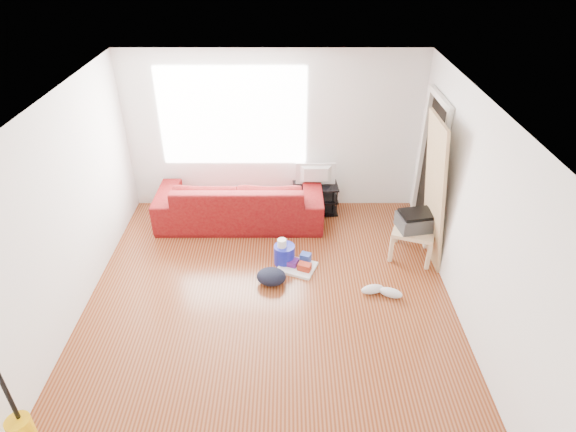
{
  "coord_description": "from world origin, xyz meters",
  "views": [
    {
      "loc": [
        0.22,
        -4.39,
        4.05
      ],
      "look_at": [
        0.23,
        0.6,
        0.93
      ],
      "focal_mm": 30.0,
      "sensor_mm": 36.0,
      "label": 1
    }
  ],
  "objects_px": {
    "sofa": "(241,221)",
    "tv_stand": "(315,198)",
    "bucket": "(284,263)",
    "backpack": "(271,283)",
    "side_table": "(414,232)",
    "cleaning_tray": "(298,265)"
  },
  "relations": [
    {
      "from": "sofa",
      "to": "tv_stand",
      "type": "relative_size",
      "value": 3.49
    },
    {
      "from": "bucket",
      "to": "backpack",
      "type": "relative_size",
      "value": 0.74
    },
    {
      "from": "side_table",
      "to": "cleaning_tray",
      "type": "height_order",
      "value": "side_table"
    },
    {
      "from": "tv_stand",
      "to": "cleaning_tray",
      "type": "bearing_deg",
      "value": -104.98
    },
    {
      "from": "sofa",
      "to": "tv_stand",
      "type": "distance_m",
      "value": 1.22
    },
    {
      "from": "sofa",
      "to": "bucket",
      "type": "relative_size",
      "value": 8.89
    },
    {
      "from": "side_table",
      "to": "backpack",
      "type": "distance_m",
      "value": 2.07
    },
    {
      "from": "cleaning_tray",
      "to": "tv_stand",
      "type": "bearing_deg",
      "value": 78.55
    },
    {
      "from": "sofa",
      "to": "cleaning_tray",
      "type": "xyz_separation_m",
      "value": [
        0.87,
        -1.18,
        0.05
      ]
    },
    {
      "from": "side_table",
      "to": "tv_stand",
      "type": "bearing_deg",
      "value": 138.23
    },
    {
      "from": "backpack",
      "to": "sofa",
      "type": "bearing_deg",
      "value": 114.58
    },
    {
      "from": "sofa",
      "to": "bucket",
      "type": "height_order",
      "value": "sofa"
    },
    {
      "from": "backpack",
      "to": "side_table",
      "type": "bearing_deg",
      "value": 23.31
    },
    {
      "from": "tv_stand",
      "to": "cleaning_tray",
      "type": "xyz_separation_m",
      "value": [
        -0.29,
        -1.45,
        -0.2
      ]
    },
    {
      "from": "cleaning_tray",
      "to": "backpack",
      "type": "relative_size",
      "value": 1.52
    },
    {
      "from": "backpack",
      "to": "cleaning_tray",
      "type": "bearing_deg",
      "value": 47.7
    },
    {
      "from": "backpack",
      "to": "bucket",
      "type": "bearing_deg",
      "value": 74.33
    },
    {
      "from": "sofa",
      "to": "cleaning_tray",
      "type": "relative_size",
      "value": 4.32
    },
    {
      "from": "side_table",
      "to": "cleaning_tray",
      "type": "relative_size",
      "value": 1.2
    },
    {
      "from": "sofa",
      "to": "tv_stand",
      "type": "xyz_separation_m",
      "value": [
        1.16,
        0.27,
        0.25
      ]
    },
    {
      "from": "sofa",
      "to": "backpack",
      "type": "relative_size",
      "value": 6.58
    },
    {
      "from": "backpack",
      "to": "tv_stand",
      "type": "bearing_deg",
      "value": 75.57
    }
  ]
}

